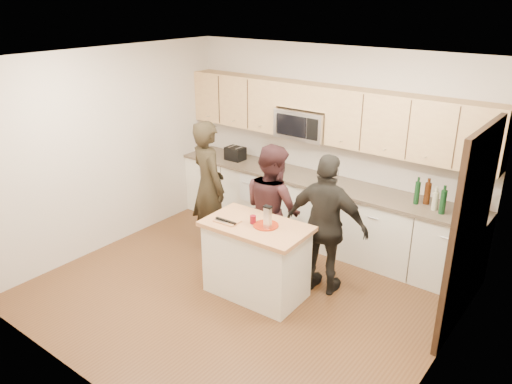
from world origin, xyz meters
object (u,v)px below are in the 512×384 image
Objects in this scene: island at (256,259)px; woman_left at (209,186)px; toaster at (235,153)px; woman_center at (273,209)px; woman_right at (326,226)px.

island is 1.42m from woman_left.
toaster is at bearing -48.33° from woman_left.
toaster is 1.75m from woman_center.
woman_right reaches higher than toaster.
island is 2.32m from toaster.
island is at bearing -44.29° from toaster.
woman_right is (0.59, 0.55, 0.39)m from island.
woman_left reaches higher than toaster.
woman_left is at bearing 24.91° from woman_center.
island is 0.68× the size of woman_left.
toaster is at bearing 133.58° from island.
woman_left is 1.07× the size of woman_right.
woman_left is 1.05m from woman_center.
woman_left is 1.08× the size of woman_center.
toaster is 0.17× the size of woman_center.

